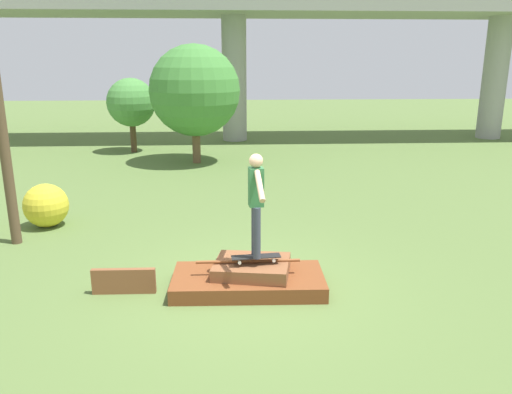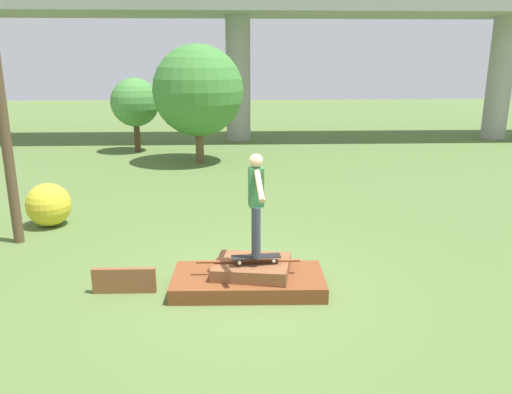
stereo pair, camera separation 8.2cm
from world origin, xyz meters
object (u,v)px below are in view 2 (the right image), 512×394
tree_behind_left (198,91)px  tree_behind_right (135,103)px  skateboard (256,257)px  bush_yellow_flowering (49,205)px  skater (256,198)px

tree_behind_left → tree_behind_right: size_ratio=1.42×
tree_behind_left → skateboard: bearing=-81.5°
tree_behind_left → bush_yellow_flowering: bearing=-112.5°
skateboard → tree_behind_left: 10.80m
skater → bush_yellow_flowering: (-4.48, 3.48, -1.07)m
skateboard → bush_yellow_flowering: bearing=142.2°
skateboard → tree_behind_right: 13.60m
tree_behind_left → tree_behind_right: 3.61m
skater → skateboard: bearing=0.0°
tree_behind_left → skater: bearing=-81.5°
skater → tree_behind_right: 13.54m
skater → bush_yellow_flowering: skater is taller
skateboard → tree_behind_left: bearing=98.5°
tree_behind_right → skateboard: bearing=-71.7°
skateboard → tree_behind_left: (-1.58, 10.50, 1.98)m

